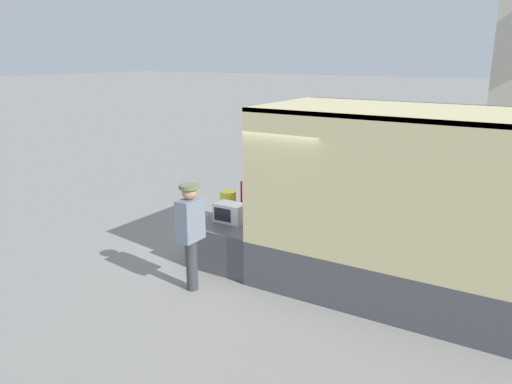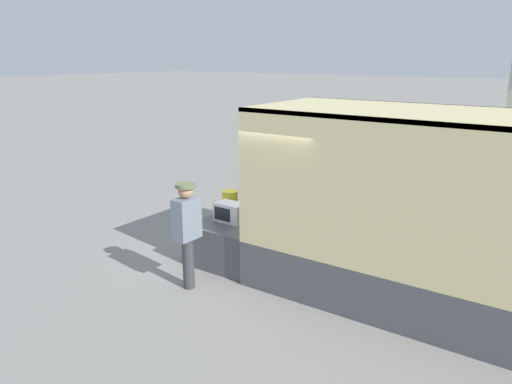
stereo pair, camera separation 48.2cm
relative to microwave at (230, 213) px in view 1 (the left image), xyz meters
name	(u,v)px [view 1 (the left image)]	position (x,y,z in m)	size (l,w,h in m)	color
ground_plane	(277,261)	(0.72, 0.43, -0.91)	(160.00, 160.00, 0.00)	gray
tailgate_deck	(248,235)	(0.09, 0.43, -0.54)	(1.26, 2.13, 0.74)	#4C4C51
microwave	(230,213)	(0.00, 0.00, 0.00)	(0.53, 0.35, 0.34)	white
portable_generator	(263,198)	(0.09, 0.98, 0.04)	(0.67, 0.51, 0.55)	black
orange_bucket	(228,202)	(-0.35, 0.44, 0.03)	(0.30, 0.30, 0.41)	yellow
worker_person	(190,226)	(0.12, -1.25, 0.14)	(0.31, 0.44, 1.71)	#38383D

